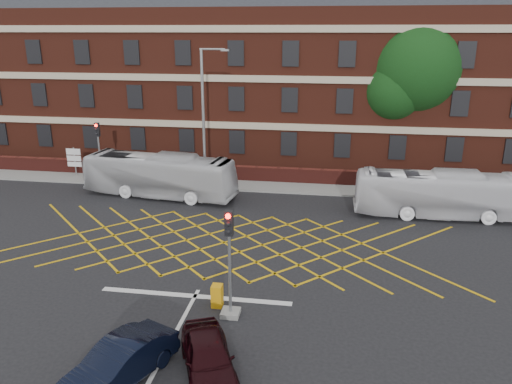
# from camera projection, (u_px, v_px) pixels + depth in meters

# --- Properties ---
(ground) EXTENTS (120.00, 120.00, 0.00)m
(ground) POSITION_uv_depth(u_px,v_px,m) (215.00, 259.00, 23.78)
(ground) COLOR black
(ground) RESTS_ON ground
(victorian_building) EXTENTS (51.00, 12.17, 20.40)m
(victorian_building) POSITION_uv_depth(u_px,v_px,m) (276.00, 62.00, 41.97)
(victorian_building) COLOR #542015
(victorian_building) RESTS_ON ground
(boundary_wall) EXTENTS (56.00, 0.50, 1.10)m
(boundary_wall) POSITION_uv_depth(u_px,v_px,m) (257.00, 174.00, 35.82)
(boundary_wall) COLOR #501A15
(boundary_wall) RESTS_ON ground
(far_pavement) EXTENTS (60.00, 3.00, 0.12)m
(far_pavement) POSITION_uv_depth(u_px,v_px,m) (255.00, 185.00, 35.03)
(far_pavement) COLOR slate
(far_pavement) RESTS_ON ground
(box_junction_hatching) EXTENTS (8.22, 8.22, 0.02)m
(box_junction_hatching) POSITION_uv_depth(u_px,v_px,m) (224.00, 242.00, 25.65)
(box_junction_hatching) COLOR #CC990C
(box_junction_hatching) RESTS_ON ground
(stop_line) EXTENTS (8.00, 0.30, 0.02)m
(stop_line) POSITION_uv_depth(u_px,v_px,m) (195.00, 296.00, 20.49)
(stop_line) COLOR silver
(stop_line) RESTS_ON ground
(bus_left) EXTENTS (10.36, 3.79, 2.82)m
(bus_left) POSITION_uv_depth(u_px,v_px,m) (159.00, 175.00, 32.44)
(bus_left) COLOR silver
(bus_left) RESTS_ON ground
(bus_right) EXTENTS (9.71, 2.36, 2.70)m
(bus_right) POSITION_uv_depth(u_px,v_px,m) (439.00, 194.00, 28.91)
(bus_right) COLOR white
(bus_right) RESTS_ON ground
(car_navy) EXTENTS (2.90, 4.29, 1.34)m
(car_navy) POSITION_uv_depth(u_px,v_px,m) (119.00, 363.00, 15.34)
(car_navy) COLOR black
(car_navy) RESTS_ON ground
(car_maroon) EXTENTS (2.84, 4.05, 1.28)m
(car_maroon) POSITION_uv_depth(u_px,v_px,m) (208.00, 357.00, 15.68)
(car_maroon) COLOR black
(car_maroon) RESTS_ON ground
(deciduous_tree) EXTENTS (7.32, 6.91, 11.25)m
(deciduous_tree) POSITION_uv_depth(u_px,v_px,m) (414.00, 75.00, 36.63)
(deciduous_tree) COLOR black
(deciduous_tree) RESTS_ON ground
(traffic_light_near) EXTENTS (0.70, 0.70, 4.27)m
(traffic_light_near) POSITION_uv_depth(u_px,v_px,m) (230.00, 274.00, 18.58)
(traffic_light_near) COLOR slate
(traffic_light_near) RESTS_ON ground
(traffic_light_far) EXTENTS (0.70, 0.70, 4.27)m
(traffic_light_far) POSITION_uv_depth(u_px,v_px,m) (100.00, 158.00, 35.37)
(traffic_light_far) COLOR slate
(traffic_light_far) RESTS_ON ground
(street_lamp) EXTENTS (2.25, 1.00, 9.35)m
(street_lamp) POSITION_uv_depth(u_px,v_px,m) (205.00, 145.00, 32.58)
(street_lamp) COLOR slate
(street_lamp) RESTS_ON ground
(direction_signs) EXTENTS (1.10, 0.16, 2.20)m
(direction_signs) POSITION_uv_depth(u_px,v_px,m) (74.00, 159.00, 36.80)
(direction_signs) COLOR gray
(direction_signs) RESTS_ON ground
(utility_cabinet) EXTENTS (0.42, 0.44, 0.92)m
(utility_cabinet) POSITION_uv_depth(u_px,v_px,m) (217.00, 296.00, 19.62)
(utility_cabinet) COLOR orange
(utility_cabinet) RESTS_ON ground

